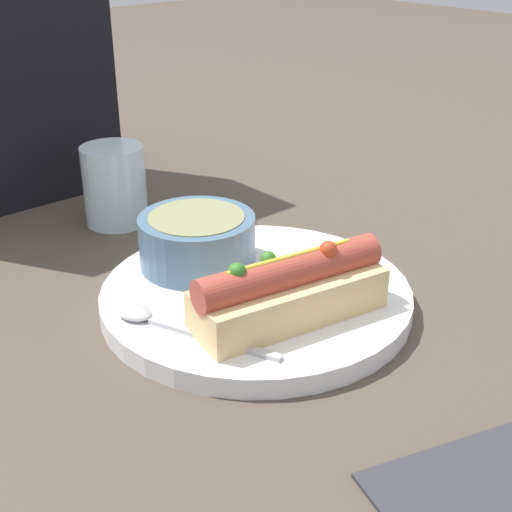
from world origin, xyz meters
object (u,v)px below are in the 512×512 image
Objects in this scene: soup_bowl at (197,238)px; drinking_glass at (115,185)px; hot_dog at (289,291)px; spoon at (162,322)px.

drinking_glass is at bearing 84.33° from soup_bowl.
hot_dog reaches higher than soup_bowl.
hot_dog is 0.13m from soup_bowl.
soup_bowl is at bearing 99.06° from hot_dog.
spoon is at bearing -142.45° from soup_bowl.
hot_dog is at bearing -93.90° from drinking_glass.
hot_dog is 1.56× the size of soup_bowl.
soup_bowl is 0.18m from drinking_glass.
soup_bowl is at bearing -73.16° from spoon.
spoon is (-0.09, -0.07, -0.02)m from soup_bowl.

